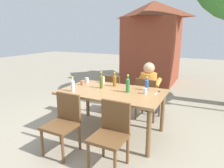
% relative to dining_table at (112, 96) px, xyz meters
% --- Properties ---
extents(ground_plane, '(24.00, 24.00, 0.00)m').
position_rel_dining_table_xyz_m(ground_plane, '(0.00, 0.00, -0.69)').
color(ground_plane, gray).
extents(dining_table, '(1.74, 1.04, 0.78)m').
position_rel_dining_table_xyz_m(dining_table, '(0.00, 0.00, 0.00)').
color(dining_table, '#A37547').
rests_on(dining_table, ground_plane).
extents(chair_far_right, '(0.47, 0.47, 0.87)m').
position_rel_dining_table_xyz_m(chair_far_right, '(0.39, 0.82, -0.20)').
color(chair_far_right, brown).
rests_on(chair_far_right, ground_plane).
extents(chair_near_right, '(0.45, 0.45, 0.87)m').
position_rel_dining_table_xyz_m(chair_near_right, '(0.39, -0.82, -0.20)').
color(chair_near_right, brown).
rests_on(chair_near_right, ground_plane).
extents(chair_near_left, '(0.45, 0.45, 0.87)m').
position_rel_dining_table_xyz_m(chair_near_left, '(-0.39, -0.82, -0.20)').
color(chair_near_left, brown).
rests_on(chair_near_left, ground_plane).
extents(chair_far_left, '(0.46, 0.46, 0.87)m').
position_rel_dining_table_xyz_m(chair_far_left, '(-0.39, 0.82, -0.20)').
color(chair_far_left, brown).
rests_on(chair_far_left, ground_plane).
extents(person_in_white_shirt, '(0.47, 0.61, 1.18)m').
position_rel_dining_table_xyz_m(person_in_white_shirt, '(0.39, 0.93, -0.04)').
color(person_in_white_shirt, orange).
rests_on(person_in_white_shirt, ground_plane).
extents(bottle_olive, '(0.06, 0.06, 0.30)m').
position_rel_dining_table_xyz_m(bottle_olive, '(-0.25, 0.07, 0.21)').
color(bottle_olive, '#566623').
rests_on(bottle_olive, dining_table).
extents(bottle_clear, '(0.06, 0.06, 0.26)m').
position_rel_dining_table_xyz_m(bottle_clear, '(-0.58, -0.32, 0.20)').
color(bottle_clear, white).
rests_on(bottle_clear, dining_table).
extents(bottle_amber, '(0.06, 0.06, 0.27)m').
position_rel_dining_table_xyz_m(bottle_amber, '(-0.09, 0.30, 0.20)').
color(bottle_amber, '#996019').
rests_on(bottle_amber, dining_table).
extents(bottle_green, '(0.06, 0.06, 0.30)m').
position_rel_dining_table_xyz_m(bottle_green, '(0.27, 0.04, 0.21)').
color(bottle_green, '#287A38').
rests_on(bottle_green, dining_table).
extents(bottle_blue, '(0.06, 0.06, 0.24)m').
position_rel_dining_table_xyz_m(bottle_blue, '(0.52, 0.30, 0.19)').
color(bottle_blue, '#2D56A3').
rests_on(bottle_blue, dining_table).
extents(cup_white, '(0.08, 0.08, 0.12)m').
position_rel_dining_table_xyz_m(cup_white, '(-0.43, 0.45, 0.14)').
color(cup_white, white).
rests_on(cup_white, dining_table).
extents(cup_steel, '(0.08, 0.08, 0.11)m').
position_rel_dining_table_xyz_m(cup_steel, '(-0.70, 0.29, 0.14)').
color(cup_steel, '#B2B7BC').
rests_on(cup_steel, dining_table).
extents(cup_glass, '(0.07, 0.07, 0.10)m').
position_rel_dining_table_xyz_m(cup_glass, '(0.56, 0.08, 0.13)').
color(cup_glass, silver).
rests_on(cup_glass, dining_table).
extents(cup_terracotta, '(0.07, 0.07, 0.09)m').
position_rel_dining_table_xyz_m(cup_terracotta, '(-0.68, 0.11, 0.13)').
color(cup_terracotta, '#BC6B47').
rests_on(cup_terracotta, dining_table).
extents(table_knife, '(0.05, 0.24, 0.01)m').
position_rel_dining_table_xyz_m(table_knife, '(0.73, 0.22, 0.09)').
color(table_knife, silver).
rests_on(table_knife, dining_table).
extents(backpack_by_near_side, '(0.34, 0.25, 0.42)m').
position_rel_dining_table_xyz_m(backpack_by_near_side, '(-1.37, 0.44, -0.49)').
color(backpack_by_near_side, maroon).
rests_on(backpack_by_near_side, ground_plane).
extents(brick_kiosk, '(1.98, 2.12, 2.79)m').
position_rel_dining_table_xyz_m(brick_kiosk, '(-0.48, 4.23, 0.77)').
color(brick_kiosk, brown).
rests_on(brick_kiosk, ground_plane).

